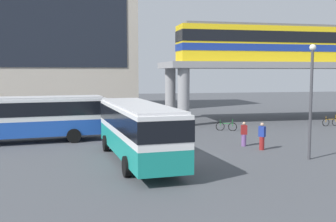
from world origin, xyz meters
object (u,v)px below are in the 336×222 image
at_px(bus_main, 137,126).
at_px(pedestrian_waiting_near_stop, 169,127).
at_px(train, 282,43).
at_px(bus_secondary, 27,115).
at_px(bicycle_green, 226,126).
at_px(station_building, 24,30).
at_px(pedestrian_at_kerb, 262,137).
at_px(bicycle_orange, 331,122).
at_px(pedestrian_near_building, 244,135).

xyz_separation_m(bus_main, pedestrian_waiting_near_stop, (3.41, 7.56, -1.16)).
bearing_deg(train, bus_secondary, -159.59).
relative_size(bus_main, bicycle_green, 6.78).
bearing_deg(bus_secondary, bicycle_green, 9.34).
height_order(bus_main, bus_secondary, same).
distance_m(bicycle_green, pedestrian_waiting_near_stop, 6.25).
height_order(station_building, pedestrian_at_kerb, station_building).
xyz_separation_m(bicycle_green, bicycle_orange, (10.52, 0.87, 0.00)).
xyz_separation_m(station_building, bus_secondary, (3.14, -24.59, -8.25)).
distance_m(bus_main, bus_secondary, 10.27).
bearing_deg(bicycle_orange, bus_main, -150.22).
bearing_deg(bus_main, pedestrian_waiting_near_stop, 65.74).
height_order(train, pedestrian_waiting_near_stop, train).
xyz_separation_m(station_building, bicycle_green, (18.95, -21.99, -9.88)).
bearing_deg(pedestrian_waiting_near_stop, bus_main, -114.26).
bearing_deg(bicycle_orange, station_building, 144.38).
relative_size(station_building, bus_main, 2.46).
bearing_deg(station_building, bicycle_green, -49.25).
relative_size(bus_main, pedestrian_near_building, 6.86).
bearing_deg(bus_secondary, train, 20.41).
bearing_deg(bicycle_orange, pedestrian_at_kerb, -140.05).
height_order(bus_secondary, pedestrian_near_building, bus_secondary).
height_order(bus_secondary, bicycle_orange, bus_secondary).
bearing_deg(station_building, bus_secondary, -82.72).
xyz_separation_m(pedestrian_waiting_near_stop, pedestrian_near_building, (4.21, -4.38, -0.06)).
bearing_deg(bus_secondary, pedestrian_at_kerb, -21.77).
distance_m(bus_main, pedestrian_near_building, 8.34).
relative_size(station_building, train, 1.26).
height_order(station_building, bicycle_orange, station_building).
xyz_separation_m(bus_secondary, pedestrian_at_kerb, (15.02, -6.00, -1.16)).
relative_size(pedestrian_waiting_near_stop, pedestrian_at_kerb, 1.00).
bearing_deg(pedestrian_waiting_near_stop, station_building, 118.36).
relative_size(station_building, pedestrian_waiting_near_stop, 15.73).
xyz_separation_m(bus_secondary, pedestrian_near_building, (14.41, -4.51, -1.22)).
distance_m(bus_main, bicycle_green, 13.78).
distance_m(train, bus_secondary, 26.35).
bearing_deg(bicycle_orange, bus_secondary, -172.48).
bearing_deg(bicycle_orange, train, 112.46).
height_order(station_building, bus_main, station_building).
height_order(bus_secondary, bicycle_green, bus_secondary).
relative_size(bicycle_orange, pedestrian_waiting_near_stop, 1.02).
distance_m(train, pedestrian_waiting_near_stop, 18.02).
distance_m(bicycle_orange, pedestrian_near_building, 14.35).
distance_m(train, bicycle_orange, 9.60).
xyz_separation_m(pedestrian_waiting_near_stop, pedestrian_at_kerb, (4.81, -5.86, 0.00)).
bearing_deg(bus_secondary, pedestrian_waiting_near_stop, -0.77).
relative_size(bicycle_green, bicycle_orange, 0.92).
distance_m(bicycle_orange, pedestrian_waiting_near_stop, 16.53).
relative_size(bicycle_orange, pedestrian_near_building, 1.09).
height_order(pedestrian_waiting_near_stop, pedestrian_at_kerb, same).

